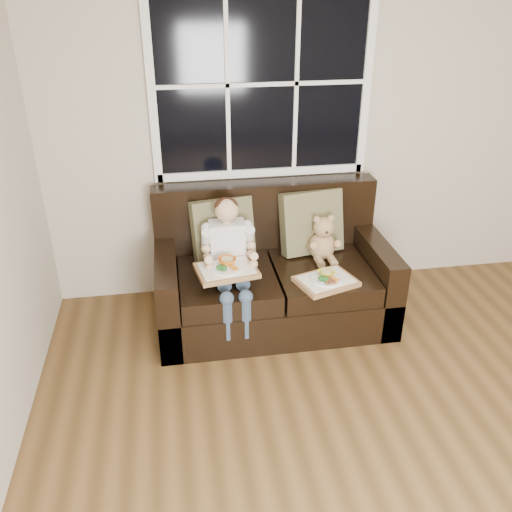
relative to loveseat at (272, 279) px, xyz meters
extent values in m
cube|color=beige|center=(0.61, 0.48, 1.04)|extent=(4.50, 0.02, 2.70)
cube|color=black|center=(0.00, 0.47, 1.34)|extent=(1.50, 0.02, 1.25)
cube|color=white|center=(0.00, 0.45, 0.69)|extent=(1.58, 0.04, 0.06)
cube|color=white|center=(-0.78, 0.45, 1.34)|extent=(0.06, 0.04, 1.37)
cube|color=white|center=(0.78, 0.45, 1.34)|extent=(0.06, 0.04, 1.37)
cube|color=white|center=(0.00, 0.45, 1.34)|extent=(1.50, 0.03, 0.03)
cube|color=black|center=(0.00, -0.07, -0.16)|extent=(1.70, 0.90, 0.30)
cube|color=black|center=(-0.78, -0.07, -0.01)|extent=(0.15, 0.90, 0.60)
cube|color=black|center=(0.78, -0.07, -0.01)|extent=(0.15, 0.90, 0.60)
cube|color=black|center=(0.00, 0.31, 0.32)|extent=(1.70, 0.18, 0.66)
cube|color=black|center=(-0.35, -0.15, 0.07)|extent=(0.68, 0.72, 0.15)
cube|color=black|center=(0.35, -0.15, 0.07)|extent=(0.68, 0.72, 0.15)
cube|color=brown|center=(-0.34, 0.15, 0.37)|extent=(0.49, 0.30, 0.47)
cube|color=brown|center=(0.33, 0.15, 0.38)|extent=(0.50, 0.30, 0.49)
cube|color=white|center=(-0.33, -0.02, 0.32)|extent=(0.25, 0.15, 0.35)
sphere|color=tan|center=(-0.33, -0.03, 0.59)|extent=(0.16, 0.16, 0.16)
ellipsoid|color=#351C10|center=(-0.33, -0.01, 0.62)|extent=(0.16, 0.16, 0.12)
cylinder|color=#33445A|center=(-0.39, -0.21, 0.18)|extent=(0.10, 0.31, 0.10)
cylinder|color=#33445A|center=(-0.27, -0.21, 0.18)|extent=(0.10, 0.31, 0.10)
cylinder|color=#33445A|center=(-0.39, -0.48, 0.00)|extent=(0.08, 0.08, 0.29)
cylinder|color=#33445A|center=(-0.27, -0.48, 0.00)|extent=(0.08, 0.08, 0.29)
cylinder|color=tan|center=(-0.48, -0.13, 0.36)|extent=(0.07, 0.31, 0.24)
cylinder|color=tan|center=(-0.18, -0.13, 0.36)|extent=(0.07, 0.31, 0.24)
ellipsoid|color=tan|center=(0.38, 0.03, 0.23)|extent=(0.21, 0.18, 0.21)
sphere|color=tan|center=(0.38, 0.01, 0.39)|extent=(0.15, 0.15, 0.15)
sphere|color=tan|center=(0.33, 0.02, 0.46)|extent=(0.05, 0.05, 0.05)
sphere|color=tan|center=(0.44, 0.02, 0.46)|extent=(0.05, 0.05, 0.05)
sphere|color=tan|center=(0.38, -0.05, 0.38)|extent=(0.06, 0.06, 0.06)
sphere|color=black|center=(0.38, -0.07, 0.39)|extent=(0.02, 0.02, 0.02)
cylinder|color=tan|center=(0.34, -0.09, 0.17)|extent=(0.06, 0.12, 0.06)
cylinder|color=tan|center=(0.43, -0.09, 0.17)|extent=(0.06, 0.12, 0.06)
cube|color=#A67C4B|center=(-0.37, -0.27, 0.25)|extent=(0.44, 0.36, 0.03)
cube|color=white|center=(-0.37, -0.27, 0.27)|extent=(0.39, 0.31, 0.01)
cylinder|color=white|center=(-0.37, -0.28, 0.28)|extent=(0.23, 0.23, 0.01)
imported|color=orange|center=(-0.36, -0.24, 0.31)|extent=(0.14, 0.14, 0.04)
cylinder|color=#CABF6E|center=(-0.36, -0.24, 0.31)|extent=(0.09, 0.09, 0.02)
ellipsoid|color=#1E6121|center=(-0.42, -0.32, 0.31)|extent=(0.04, 0.04, 0.04)
ellipsoid|color=#1E6121|center=(-0.39, -0.33, 0.31)|extent=(0.04, 0.04, 0.04)
cylinder|color=orange|center=(-0.32, -0.32, 0.30)|extent=(0.04, 0.06, 0.02)
cube|color=#A67C4B|center=(0.31, -0.36, 0.16)|extent=(0.46, 0.40, 0.03)
cube|color=white|center=(0.31, -0.36, 0.18)|extent=(0.40, 0.34, 0.01)
cylinder|color=white|center=(0.31, -0.37, 0.19)|extent=(0.22, 0.22, 0.01)
imported|color=#F5FB20|center=(0.32, -0.33, 0.21)|extent=(0.14, 0.14, 0.03)
cylinder|color=#CABF6E|center=(0.32, -0.33, 0.21)|extent=(0.08, 0.08, 0.02)
ellipsoid|color=#1E6121|center=(0.26, -0.41, 0.21)|extent=(0.04, 0.04, 0.04)
ellipsoid|color=#1E6121|center=(0.29, -0.42, 0.21)|extent=(0.04, 0.04, 0.04)
cylinder|color=orange|center=(0.35, -0.41, 0.20)|extent=(0.04, 0.06, 0.01)
cylinder|color=brown|center=(0.31, -0.43, 0.20)|extent=(0.03, 0.08, 0.02)
camera|label=1|loc=(-0.69, -3.47, 2.04)|focal=38.00mm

